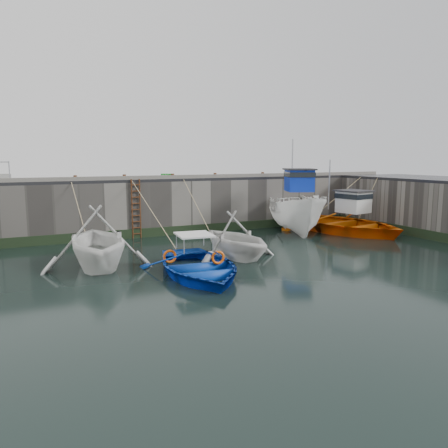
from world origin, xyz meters
name	(u,v)px	position (x,y,z in m)	size (l,w,h in m)	color
ground	(260,280)	(0.00, 0.00, 0.00)	(120.00, 120.00, 0.00)	black
quay_back	(158,204)	(0.00, 12.50, 1.50)	(30.00, 5.00, 3.00)	slate
road_back	(158,178)	(0.00, 12.50, 3.08)	(30.00, 5.00, 0.16)	black
kerb_back	(170,177)	(0.00, 10.15, 3.26)	(30.00, 0.30, 0.20)	slate
algae_back	(172,231)	(0.00, 9.96, 0.25)	(30.00, 0.08, 0.50)	black
algae_right	(435,236)	(11.96, 2.50, 0.25)	(0.08, 15.00, 0.50)	black
ladder	(136,209)	(-2.00, 9.91, 1.59)	(0.51, 0.08, 3.20)	#3F1E0F
boat_near_white	(98,267)	(-4.96, 4.44, 0.00)	(4.54, 5.26, 2.77)	white
boat_near_white_rope	(84,248)	(-4.96, 8.47, 0.00)	(0.04, 4.02, 3.10)	tan
boat_near_blue	(198,275)	(-1.78, 1.56, 0.00)	(4.00, 5.61, 1.16)	#0B3BAF
boat_near_blue_rope	(156,248)	(-1.78, 7.03, 0.00)	(0.04, 6.48, 3.10)	tan
boat_near_blacktrim	(235,257)	(0.79, 3.61, 0.00)	(3.82, 4.43, 2.33)	silver
boat_near_blacktrim_rope	(198,240)	(0.79, 8.05, 0.00)	(0.04, 4.68, 3.10)	tan
boat_far_white	(296,212)	(6.95, 7.95, 1.17)	(5.10, 7.70, 5.78)	white
boat_far_orange	(344,223)	(9.51, 6.70, 0.51)	(6.76, 8.45, 4.56)	orange
fish_crate	(167,176)	(-0.02, 10.66, 3.29)	(0.62, 0.41, 0.26)	green
bollard_a	(75,178)	(-5.00, 10.25, 3.30)	(0.18, 0.18, 0.28)	#3F1E0F
bollard_b	(124,177)	(-2.50, 10.25, 3.30)	(0.18, 0.18, 0.28)	#3F1E0F
bollard_c	(173,176)	(0.20, 10.25, 3.30)	(0.18, 0.18, 0.28)	#3F1E0F
bollard_d	(215,175)	(2.80, 10.25, 3.30)	(0.18, 0.18, 0.28)	#3F1E0F
bollard_e	(263,174)	(6.00, 10.25, 3.30)	(0.18, 0.18, 0.28)	#3F1E0F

